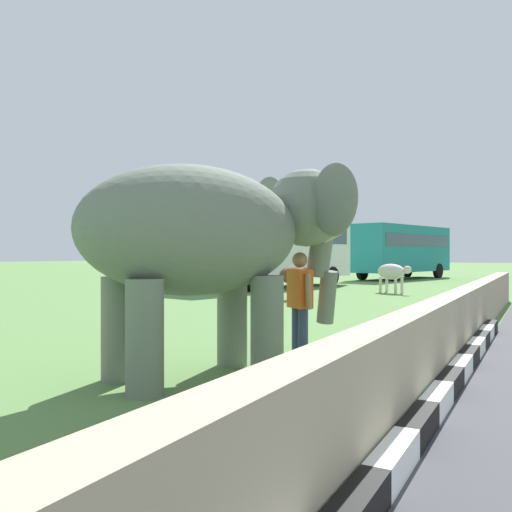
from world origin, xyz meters
name	(u,v)px	position (x,y,z in m)	size (l,w,h in m)	color
striped_curb	(407,443)	(-0.35, 4.12, 0.12)	(16.20, 0.20, 0.24)	white
barrier_parapet	(426,347)	(2.00, 4.42, 0.50)	(28.00, 0.36, 1.00)	tan
elephant	(218,234)	(1.43, 7.01, 1.89)	(3.96, 3.41, 2.90)	slate
person_handler	(300,301)	(2.75, 6.40, 0.93)	(0.47, 0.57, 1.66)	navy
bus_white	(277,245)	(19.00, 14.67, 2.08)	(9.66, 4.64, 3.50)	silver
bus_teal	(402,248)	(31.46, 11.51, 2.08)	(9.78, 4.82, 3.50)	teal
cow_near	(293,275)	(13.06, 11.12, 0.87)	(1.92, 0.80, 1.23)	#473323
cow_mid	(392,272)	(18.00, 8.81, 0.87)	(1.37, 1.82, 1.23)	beige
hill_east	(244,267)	(55.00, 36.85, 0.00)	(37.25, 29.80, 9.97)	slate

